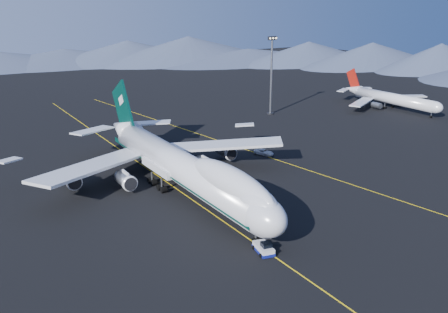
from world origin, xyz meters
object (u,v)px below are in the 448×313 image
pushback_tug (263,249)px  service_van (264,152)px  boeing_747 (181,166)px  floodlight_mast (271,76)px  second_jet (390,98)px

pushback_tug → service_van: bearing=65.3°
boeing_747 → floodlight_mast: floodlight_mast is taller
second_jet → service_van: second_jet is taller
second_jet → floodlight_mast: bearing=143.7°
second_jet → floodlight_mast: floodlight_mast is taller
boeing_747 → pushback_tug: bearing=-91.2°
second_jet → service_van: bearing=-179.2°
pushback_tug → second_jet: second_jet is taller
floodlight_mast → second_jet: bearing=-20.1°
service_van → floodlight_mast: 50.22m
service_van → floodlight_mast: bearing=32.0°
boeing_747 → second_jet: 108.87m
pushback_tug → second_jet: bearing=43.2°
boeing_747 → service_van: boeing_747 is taller
boeing_747 → pushback_tug: boeing_747 is taller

